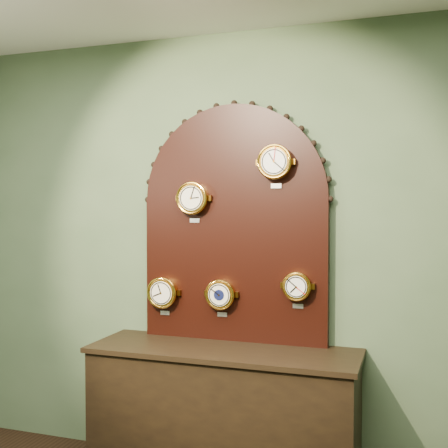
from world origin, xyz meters
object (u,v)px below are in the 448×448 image
(display_board, at_px, (234,216))
(roman_clock, at_px, (193,198))
(shop_counter, at_px, (223,419))
(barometer, at_px, (221,294))
(arabic_clock, at_px, (275,162))
(hygrometer, at_px, (163,292))
(tide_clock, at_px, (297,286))

(display_board, distance_m, roman_clock, 0.29)
(shop_counter, distance_m, barometer, 0.75)
(shop_counter, distance_m, arabic_clock, 1.59)
(display_board, bearing_deg, hygrometer, -171.95)
(barometer, bearing_deg, roman_clock, -179.91)
(shop_counter, distance_m, roman_clock, 1.37)
(display_board, relative_size, barometer, 6.24)
(roman_clock, distance_m, barometer, 0.64)
(display_board, xyz_separation_m, tide_clock, (0.42, -0.07, -0.42))
(hygrometer, relative_size, tide_clock, 1.12)
(arabic_clock, height_order, tide_clock, arabic_clock)
(arabic_clock, xyz_separation_m, hygrometer, (-0.75, 0.00, -0.83))
(shop_counter, relative_size, barometer, 6.52)
(hygrometer, distance_m, tide_clock, 0.89)
(display_board, bearing_deg, arabic_clock, -13.24)
(shop_counter, relative_size, display_board, 1.05)
(tide_clock, bearing_deg, roman_clock, -179.92)
(arabic_clock, bearing_deg, hygrometer, 179.98)
(barometer, relative_size, tide_clock, 1.07)
(shop_counter, bearing_deg, roman_clock, 148.97)
(display_board, height_order, arabic_clock, display_board)
(barometer, xyz_separation_m, tide_clock, (0.49, 0.00, 0.07))
(roman_clock, distance_m, arabic_clock, 0.58)
(arabic_clock, bearing_deg, roman_clock, 179.99)
(arabic_clock, relative_size, barometer, 1.08)
(display_board, xyz_separation_m, hygrometer, (-0.47, -0.07, -0.50))
(display_board, xyz_separation_m, roman_clock, (-0.26, -0.07, 0.11))
(display_board, height_order, tide_clock, display_board)
(roman_clock, xyz_separation_m, hygrometer, (-0.21, 0.00, -0.61))
(shop_counter, distance_m, tide_clock, 0.92)
(tide_clock, bearing_deg, hygrometer, -179.95)
(shop_counter, relative_size, tide_clock, 6.97)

